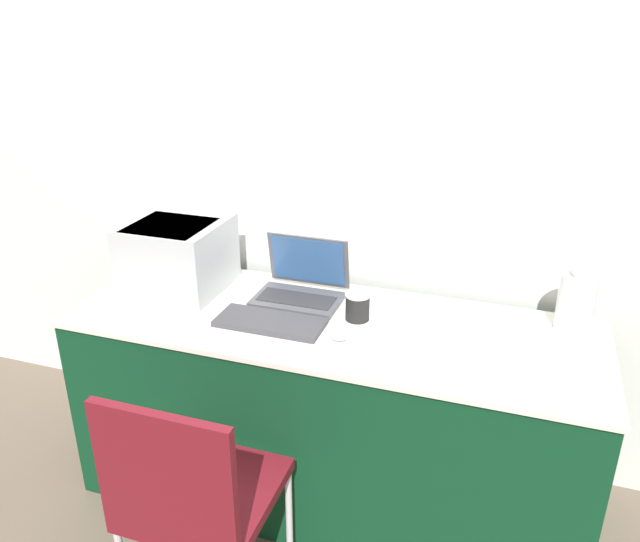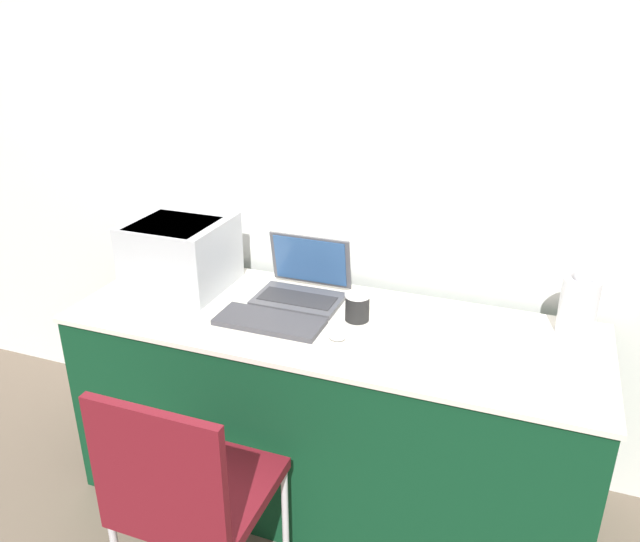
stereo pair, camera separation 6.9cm
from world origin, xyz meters
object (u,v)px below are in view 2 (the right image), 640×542
object	(u,v)px
laptop_left	(303,285)
chair	(186,489)
printer	(180,251)
coffee_cup	(357,307)
mouse	(337,336)
metal_pitcher	(579,304)
external_keyboard	(270,322)

from	to	relation	value
laptop_left	chair	size ratio (longest dim) A/B	0.38
printer	coffee_cup	bearing A→B (deg)	-2.85
printer	chair	distance (m)	0.99
mouse	metal_pitcher	distance (m)	0.84
laptop_left	chair	world-z (taller)	laptop_left
mouse	external_keyboard	bearing A→B (deg)	174.44
chair	mouse	bearing A→B (deg)	63.21
printer	chair	bearing A→B (deg)	-59.01
laptop_left	external_keyboard	xyz separation A→B (m)	(-0.03, -0.25, -0.04)
coffee_cup	chair	world-z (taller)	coffee_cup
external_keyboard	mouse	xyz separation A→B (m)	(0.27, -0.03, 0.00)
mouse	coffee_cup	bearing A→B (deg)	83.37
metal_pitcher	chair	size ratio (longest dim) A/B	0.29
printer	mouse	xyz separation A→B (m)	(0.74, -0.21, -0.14)
laptop_left	metal_pitcher	distance (m)	1.01
coffee_cup	metal_pitcher	distance (m)	0.77
printer	mouse	bearing A→B (deg)	-15.69
printer	laptop_left	size ratio (longest dim) A/B	1.11
metal_pitcher	laptop_left	bearing A→B (deg)	-176.60
chair	laptop_left	bearing A→B (deg)	87.11
laptop_left	coffee_cup	bearing A→B (deg)	-23.06
coffee_cup	chair	size ratio (longest dim) A/B	0.12
mouse	laptop_left	bearing A→B (deg)	130.45
coffee_cup	mouse	world-z (taller)	coffee_cup
mouse	metal_pitcher	xyz separation A→B (m)	(0.77, 0.34, 0.10)
metal_pitcher	chair	world-z (taller)	metal_pitcher
printer	metal_pitcher	world-z (taller)	printer
laptop_left	external_keyboard	world-z (taller)	laptop_left
mouse	chair	distance (m)	0.69
external_keyboard	coffee_cup	size ratio (longest dim) A/B	3.79
metal_pitcher	printer	bearing A→B (deg)	-174.99
laptop_left	mouse	xyz separation A→B (m)	(0.24, -0.28, -0.04)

